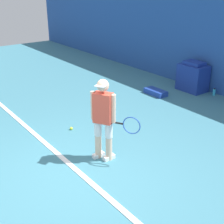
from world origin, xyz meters
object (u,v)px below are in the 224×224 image
at_px(tennis_player, 104,117).
at_px(water_bottle, 214,92).
at_px(equipment_bag, 156,92).
at_px(covered_chair, 193,77).
at_px(tennis_ball, 71,128).

xyz_separation_m(tennis_player, water_bottle, (-0.89, 4.62, -0.77)).
bearing_deg(equipment_bag, tennis_player, -59.16).
relative_size(tennis_player, covered_chair, 1.74).
height_order(tennis_player, tennis_ball, tennis_player).
xyz_separation_m(tennis_ball, water_bottle, (0.56, 4.50, 0.06)).
relative_size(equipment_bag, water_bottle, 3.27).
height_order(tennis_ball, covered_chair, covered_chair).
relative_size(tennis_player, equipment_bag, 2.25).
xyz_separation_m(tennis_player, tennis_ball, (-1.44, 0.12, -0.83)).
bearing_deg(equipment_bag, water_bottle, 50.60).
height_order(tennis_player, equipment_bag, tennis_player).
height_order(equipment_bag, water_bottle, water_bottle).
bearing_deg(equipment_bag, tennis_ball, -80.58).
relative_size(tennis_ball, covered_chair, 0.08).
bearing_deg(covered_chair, tennis_ball, -88.33).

